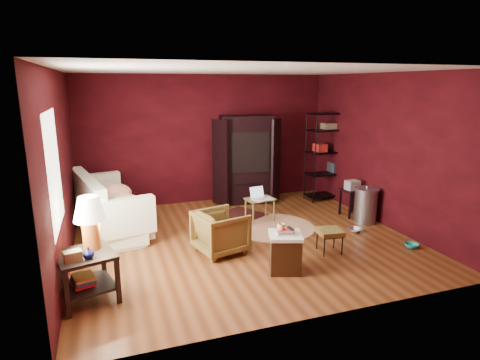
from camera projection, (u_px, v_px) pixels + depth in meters
The scene contains 18 objects.
room at pixel (242, 159), 6.52m from camera, with size 5.54×5.04×2.84m.
sofa at pixel (109, 208), 7.20m from camera, with size 2.20×0.64×0.86m, color white.
armchair at pixel (221, 230), 6.28m from camera, with size 0.72×0.67×0.74m, color black.
pet_bowl_steel at pixel (355, 225), 7.19m from camera, with size 0.26×0.06×0.26m, color silver.
pet_bowl_turquoise at pixel (412, 241), 6.50m from camera, with size 0.22×0.07×0.22m, color #26B5B1.
vase at pixel (88, 253), 4.66m from camera, with size 0.13×0.14×0.13m, color #0D0E44.
mug at pixel (281, 226), 5.57m from camera, with size 0.11×0.09×0.11m, color #FFD87C.
side_table at pixel (88, 239), 4.86m from camera, with size 0.80×0.80×1.28m.
sofa_cushions at pixel (107, 206), 7.17m from camera, with size 1.37×2.41×0.95m.
hamper at pixel (285, 252), 5.66m from camera, with size 0.57×0.57×0.64m.
footstool at pixel (330, 233), 6.28m from camera, with size 0.41×0.41×0.38m.
rug_round at pixel (273, 227), 7.44m from camera, with size 1.95×1.95×0.01m.
rug_oriental at pixel (234, 217), 7.96m from camera, with size 1.46×1.30×0.01m.
laptop_desk at pixel (260, 201), 7.70m from camera, with size 0.58×0.48×0.66m.
tv_armoire at pixel (246, 158), 8.83m from camera, with size 1.51×0.94×1.93m.
wire_shelving at pixel (329, 152), 9.03m from camera, with size 0.99×0.47×1.98m.
small_stand at pixel (352, 190), 7.98m from camera, with size 0.39×0.39×0.73m.
trash_can at pixel (366, 205), 7.64m from camera, with size 0.55×0.55×0.73m.
Camera 1 is at (-2.14, -6.08, 2.60)m, focal length 30.00 mm.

